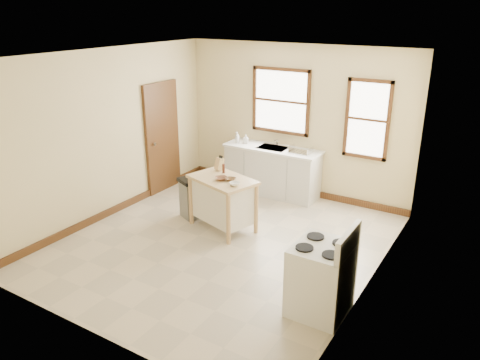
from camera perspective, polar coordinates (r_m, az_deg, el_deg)
name	(u,v)px	position (r m, az deg, el deg)	size (l,w,h in m)	color
floor	(222,243)	(7.25, -2.23, -7.65)	(5.00, 5.00, 0.00)	#B0A28B
ceiling	(219,55)	(6.42, -2.59, 14.95)	(5.00, 5.00, 0.00)	white
wall_back	(295,121)	(8.81, 6.74, 7.13)	(4.50, 0.04, 2.80)	beige
wall_left	(108,135)	(8.13, -15.76, 5.36)	(0.04, 5.00, 2.80)	beige
wall_right	(377,186)	(5.82, 16.34, -0.66)	(0.04, 5.00, 2.80)	beige
window_main	(281,101)	(8.85, 5.00, 9.57)	(1.17, 0.06, 1.22)	#3F1F11
window_side	(367,120)	(8.29, 15.27, 7.12)	(0.77, 0.06, 1.37)	#3F1F11
door_left	(162,138)	(9.09, -9.44, 5.13)	(0.06, 0.90, 2.10)	#3F1F11
baseboard_back	(292,189)	(9.19, 6.32, -1.06)	(4.50, 0.04, 0.12)	#3F1F11
baseboard_left	(117,208)	(8.54, -14.76, -3.37)	(0.04, 5.00, 0.12)	#3F1F11
sink_counter	(272,171)	(8.94, 3.94, 1.15)	(1.86, 0.62, 0.92)	beige
faucet	(277,140)	(8.93, 4.57, 4.93)	(0.03, 0.03, 0.22)	silver
soap_bottle_a	(237,137)	(9.05, -0.34, 5.21)	(0.08, 0.09, 0.22)	#B2B2B2
soap_bottle_b	(246,139)	(9.03, 0.73, 5.02)	(0.08, 0.08, 0.17)	#B2B2B2
dish_rack	(301,150)	(8.53, 7.41, 3.65)	(0.39, 0.30, 0.10)	silver
kitchen_island	(223,203)	(7.53, -2.11, -2.87)	(1.06, 0.67, 0.86)	tan
knife_block	(219,165)	(7.70, -2.56, 1.90)	(0.10, 0.10, 0.20)	tan
pepper_grinder	(224,169)	(7.58, -2.01, 1.41)	(0.04, 0.04, 0.15)	#411B11
bowl_a	(221,179)	(7.29, -2.28, 0.17)	(0.19, 0.19, 0.05)	brown
bowl_b	(231,179)	(7.26, -1.12, 0.08)	(0.16, 0.16, 0.04)	brown
bowl_c	(235,184)	(7.06, -0.65, -0.49)	(0.16, 0.16, 0.05)	white
trash_bin	(190,198)	(7.99, -6.09, -2.19)	(0.36, 0.30, 0.70)	slate
gas_stove	(321,269)	(5.58, 9.90, -10.61)	(0.69, 0.70, 1.13)	white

